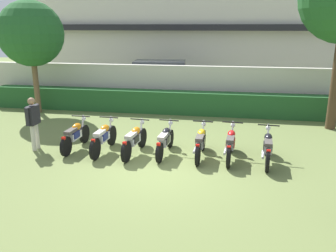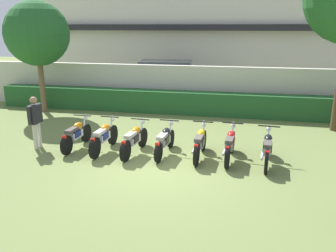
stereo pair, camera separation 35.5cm
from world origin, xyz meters
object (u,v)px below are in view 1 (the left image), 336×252
(parked_car, at_px, (163,79))
(motorcycle_in_row_5, at_px, (231,144))
(inspector_person, at_px, (33,119))
(motorcycle_in_row_2, at_px, (134,140))
(motorcycle_in_row_3, at_px, (165,140))
(tree_near_inspector, at_px, (31,34))
(motorcycle_in_row_4, at_px, (201,142))
(motorcycle_in_row_1, at_px, (103,137))
(motorcycle_in_row_0, at_px, (75,135))
(motorcycle_in_row_6, at_px, (268,147))

(parked_car, distance_m, motorcycle_in_row_5, 9.62)
(inspector_person, bearing_deg, motorcycle_in_row_2, 2.49)
(parked_car, height_order, motorcycle_in_row_3, parked_car)
(tree_near_inspector, height_order, motorcycle_in_row_4, tree_near_inspector)
(motorcycle_in_row_5, bearing_deg, motorcycle_in_row_3, 92.80)
(motorcycle_in_row_1, bearing_deg, tree_near_inspector, 49.03)
(motorcycle_in_row_0, height_order, inspector_person, inspector_person)
(motorcycle_in_row_0, distance_m, motorcycle_in_row_5, 4.70)
(parked_car, xyz_separation_m, inspector_person, (-2.22, -9.11, 0.02))
(motorcycle_in_row_0, distance_m, motorcycle_in_row_6, 5.71)
(motorcycle_in_row_6, relative_size, inspector_person, 1.18)
(inspector_person, bearing_deg, motorcycle_in_row_0, 11.66)
(motorcycle_in_row_0, relative_size, motorcycle_in_row_4, 0.98)
(parked_car, relative_size, motorcycle_in_row_6, 2.43)
(parked_car, distance_m, inspector_person, 9.38)
(motorcycle_in_row_2, distance_m, inspector_person, 3.15)
(parked_car, xyz_separation_m, motorcycle_in_row_5, (3.68, -8.87, -0.48))
(motorcycle_in_row_0, relative_size, motorcycle_in_row_5, 0.96)
(motorcycle_in_row_4, bearing_deg, motorcycle_in_row_5, -87.88)
(tree_near_inspector, height_order, motorcycle_in_row_0, tree_near_inspector)
(motorcycle_in_row_4, xyz_separation_m, motorcycle_in_row_6, (1.86, -0.11, 0.00))
(parked_car, bearing_deg, motorcycle_in_row_0, -102.19)
(motorcycle_in_row_6, height_order, inspector_person, inspector_person)
(parked_car, distance_m, motorcycle_in_row_2, 9.04)
(motorcycle_in_row_5, bearing_deg, motorcycle_in_row_2, 95.97)
(parked_car, distance_m, motorcycle_in_row_6, 10.14)
(motorcycle_in_row_4, height_order, inspector_person, inspector_person)
(parked_car, bearing_deg, inspector_person, -109.30)
(motorcycle_in_row_1, relative_size, motorcycle_in_row_2, 1.01)
(parked_car, relative_size, motorcycle_in_row_3, 2.50)
(parked_car, relative_size, motorcycle_in_row_0, 2.52)
(motorcycle_in_row_1, relative_size, inspector_person, 1.19)
(motorcycle_in_row_1, bearing_deg, motorcycle_in_row_6, -88.37)
(motorcycle_in_row_2, bearing_deg, motorcycle_in_row_5, -82.12)
(motorcycle_in_row_4, relative_size, motorcycle_in_row_6, 0.98)
(parked_car, height_order, motorcycle_in_row_5, parked_car)
(motorcycle_in_row_6, bearing_deg, motorcycle_in_row_3, 91.49)
(motorcycle_in_row_2, bearing_deg, motorcycle_in_row_0, 92.32)
(motorcycle_in_row_2, distance_m, motorcycle_in_row_6, 3.80)
(motorcycle_in_row_4, bearing_deg, parked_car, 19.70)
(motorcycle_in_row_0, xyz_separation_m, motorcycle_in_row_3, (2.81, 0.03, -0.01))
(motorcycle_in_row_1, bearing_deg, inspector_person, 96.54)
(motorcycle_in_row_1, relative_size, motorcycle_in_row_6, 1.01)
(motorcycle_in_row_5, distance_m, inspector_person, 5.93)
(tree_near_inspector, xyz_separation_m, motorcycle_in_row_4, (7.51, -4.22, -2.90))
(motorcycle_in_row_2, height_order, motorcycle_in_row_4, motorcycle_in_row_4)
(tree_near_inspector, relative_size, motorcycle_in_row_0, 2.55)
(motorcycle_in_row_1, distance_m, motorcycle_in_row_6, 4.77)
(motorcycle_in_row_4, distance_m, motorcycle_in_row_6, 1.86)
(motorcycle_in_row_6, bearing_deg, motorcycle_in_row_4, 90.93)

